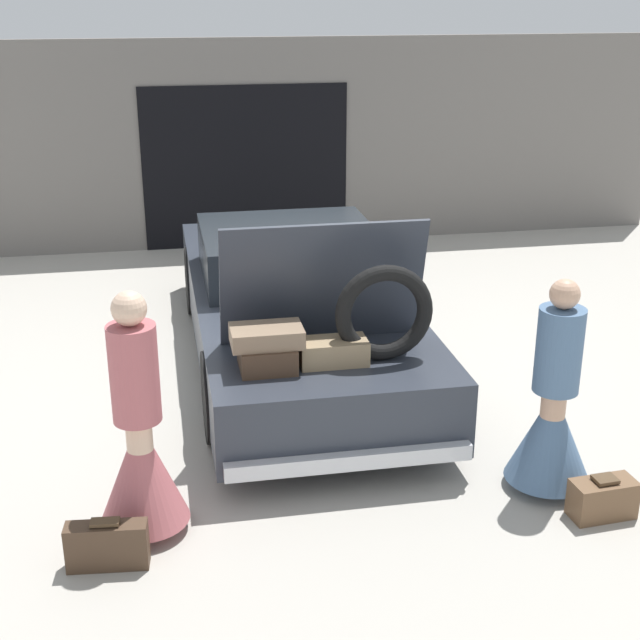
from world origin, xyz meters
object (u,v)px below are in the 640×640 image
(suitcase_beside_left_person, at_px, (107,545))
(suitcase_beside_right_person, at_px, (603,498))
(person_right, at_px, (552,417))
(car, at_px, (294,304))
(person_left, at_px, (140,449))

(suitcase_beside_left_person, distance_m, suitcase_beside_right_person, 3.34)
(suitcase_beside_left_person, bearing_deg, person_right, 7.19)
(car, bearing_deg, person_right, -61.45)
(person_left, bearing_deg, suitcase_beside_left_person, -21.08)
(person_right, bearing_deg, car, 19.71)
(person_left, bearing_deg, person_right, 101.19)
(person_left, relative_size, person_right, 1.06)
(person_right, distance_m, suitcase_beside_right_person, 0.65)
(person_right, xyz_separation_m, suitcase_beside_left_person, (-3.13, -0.39, -0.41))
(car, xyz_separation_m, suitcase_beside_right_person, (1.66, -3.10, -0.44))
(person_left, height_order, person_right, person_left)
(person_right, height_order, suitcase_beside_right_person, person_right)
(person_left, xyz_separation_m, suitcase_beside_right_person, (3.11, -0.42, -0.47))
(car, height_order, person_right, car)
(person_left, bearing_deg, car, 162.49)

